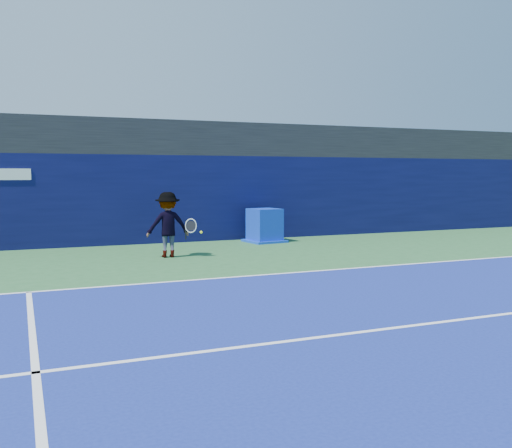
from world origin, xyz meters
The scene contains 8 objects.
ground centered at (0.00, 0.00, 0.00)m, with size 80.00×80.00×0.00m, color #2A5D30.
baseline centered at (0.00, 3.00, 0.01)m, with size 24.00×0.10×0.01m, color white.
service_line centered at (0.00, -2.00, 0.01)m, with size 24.00×0.10×0.01m, color white.
stadium_band centered at (0.00, 11.50, 3.60)m, with size 36.00×3.00×1.20m, color black.
back_wall_assembly centered at (0.00, 10.50, 1.50)m, with size 36.00×1.03×3.00m.
equipment_cart centered at (2.73, 9.02, 0.53)m, with size 1.37×1.37×1.16m.
tennis_player centered at (-1.25, 6.74, 0.93)m, with size 1.39×0.79×1.85m.
tennis_ball centered at (-0.94, 4.53, 0.91)m, with size 0.07×0.07×0.07m.
Camera 1 is at (-5.11, -9.06, 2.35)m, focal length 40.00 mm.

